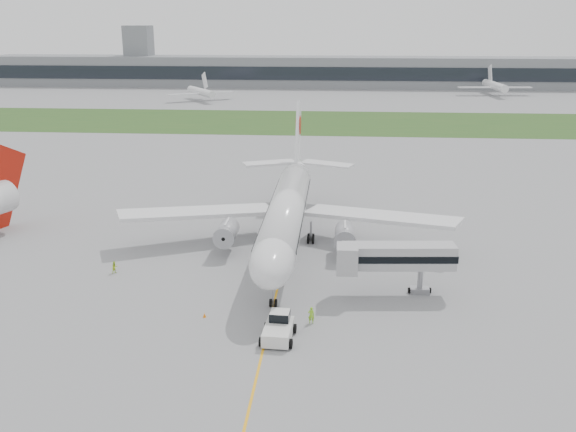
# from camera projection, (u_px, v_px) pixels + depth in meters

# --- Properties ---
(ground) EXTENTS (600.00, 600.00, 0.00)m
(ground) POSITION_uv_depth(u_px,v_px,m) (285.00, 259.00, 85.87)
(ground) COLOR gray
(ground) RESTS_ON ground
(apron_markings) EXTENTS (70.00, 70.00, 0.04)m
(apron_markings) POSITION_uv_depth(u_px,v_px,m) (281.00, 273.00, 81.11)
(apron_markings) COLOR #FAA815
(apron_markings) RESTS_ON ground
(grass_strip) EXTENTS (600.00, 50.00, 0.02)m
(grass_strip) POSITION_uv_depth(u_px,v_px,m) (317.00, 122.00, 200.23)
(grass_strip) COLOR #29511E
(grass_strip) RESTS_ON ground
(terminal_building) EXTENTS (320.00, 22.30, 14.00)m
(terminal_building) POSITION_uv_depth(u_px,v_px,m) (325.00, 72.00, 302.88)
(terminal_building) COLOR gray
(terminal_building) RESTS_ON ground
(control_tower) EXTENTS (12.00, 12.00, 56.00)m
(control_tower) POSITION_uv_depth(u_px,v_px,m) (141.00, 85.00, 313.76)
(control_tower) COLOR gray
(control_tower) RESTS_ON ground
(airliner) EXTENTS (48.13, 53.95, 17.88)m
(airliner) POSITION_uv_depth(u_px,v_px,m) (287.00, 208.00, 88.86)
(airliner) COLOR white
(airliner) RESTS_ON ground
(pushback_tug) EXTENTS (3.49, 4.96, 2.47)m
(pushback_tug) POSITION_uv_depth(u_px,v_px,m) (279.00, 327.00, 64.24)
(pushback_tug) COLOR silver
(pushback_tug) RESTS_ON ground
(jet_bridge) EXTENTS (13.70, 4.90, 6.34)m
(jet_bridge) POSITION_uv_depth(u_px,v_px,m) (391.00, 257.00, 73.24)
(jet_bridge) COLOR #A7A7AA
(jet_bridge) RESTS_ON ground
(safety_cone_left) EXTENTS (0.38, 0.38, 0.52)m
(safety_cone_left) POSITION_uv_depth(u_px,v_px,m) (204.00, 315.00, 68.94)
(safety_cone_left) COLOR orange
(safety_cone_left) RESTS_ON ground
(safety_cone_right) EXTENTS (0.39, 0.39, 0.53)m
(safety_cone_right) POSITION_uv_depth(u_px,v_px,m) (277.00, 320.00, 67.69)
(safety_cone_right) COLOR orange
(safety_cone_right) RESTS_ON ground
(ground_crew_near) EXTENTS (0.70, 0.47, 1.87)m
(ground_crew_near) POSITION_uv_depth(u_px,v_px,m) (311.00, 315.00, 67.38)
(ground_crew_near) COLOR #88D423
(ground_crew_near) RESTS_ON ground
(ground_crew_far) EXTENTS (0.94, 0.97, 1.57)m
(ground_crew_far) POSITION_uv_depth(u_px,v_px,m) (115.00, 267.00, 80.76)
(ground_crew_far) COLOR #B6DD24
(ground_crew_far) RESTS_ON ground
(distant_aircraft_left) EXTENTS (35.05, 34.13, 10.16)m
(distant_aircraft_left) POSITION_uv_depth(u_px,v_px,m) (201.00, 101.00, 252.58)
(distant_aircraft_left) COLOR white
(distant_aircraft_left) RESTS_ON ground
(distant_aircraft_right) EXTENTS (32.32, 29.01, 11.64)m
(distant_aircraft_right) POSITION_uv_depth(u_px,v_px,m) (494.00, 95.00, 270.56)
(distant_aircraft_right) COLOR white
(distant_aircraft_right) RESTS_ON ground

